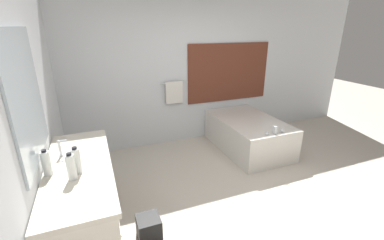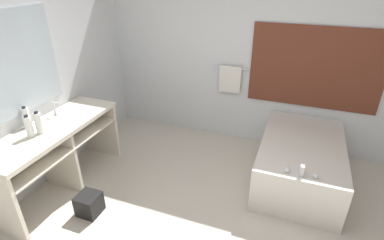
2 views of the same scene
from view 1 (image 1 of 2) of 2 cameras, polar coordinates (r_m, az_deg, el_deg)
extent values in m
plane|color=beige|center=(3.46, 13.18, -18.00)|extent=(16.00, 16.00, 0.00)
cube|color=silver|center=(4.78, -0.88, 11.00)|extent=(7.40, 0.06, 2.70)
cube|color=brown|center=(5.10, 8.21, 10.40)|extent=(1.70, 0.02, 1.10)
cylinder|color=silver|center=(4.65, -4.05, 8.20)|extent=(0.50, 0.02, 0.02)
cube|color=silver|center=(4.68, -3.96, 6.14)|extent=(0.32, 0.04, 0.40)
cube|color=silver|center=(2.37, -33.87, -2.10)|extent=(0.06, 7.40, 2.70)
cube|color=#B2C1CC|center=(2.53, -32.89, 4.23)|extent=(0.02, 1.10, 1.10)
cube|color=beige|center=(2.74, -23.87, -9.59)|extent=(0.60, 1.69, 0.05)
cube|color=beige|center=(2.85, -23.24, -13.41)|extent=(0.57, 1.61, 0.02)
cylinder|color=white|center=(2.98, -23.72, -7.72)|extent=(0.34, 0.34, 0.10)
cube|color=beige|center=(2.96, -22.66, -16.83)|extent=(0.55, 0.04, 0.81)
cube|color=beige|center=(3.67, -22.72, -9.32)|extent=(0.55, 0.04, 0.81)
cylinder|color=silver|center=(2.45, -22.46, -17.07)|extent=(0.13, 0.46, 0.13)
cylinder|color=silver|center=(3.18, -22.58, -8.12)|extent=(0.13, 0.46, 0.13)
cylinder|color=silver|center=(2.97, -27.06, -7.03)|extent=(0.04, 0.04, 0.02)
cylinder|color=silver|center=(2.93, -27.34, -5.46)|extent=(0.02, 0.02, 0.16)
cube|color=silver|center=(2.90, -26.78, -4.11)|extent=(0.07, 0.01, 0.01)
cube|color=silver|center=(4.74, 12.28, -3.04)|extent=(0.97, 1.57, 0.56)
ellipsoid|color=white|center=(4.69, 12.39, -1.56)|extent=(0.70, 1.13, 0.30)
cube|color=silver|center=(4.10, 17.88, -2.10)|extent=(0.04, 0.07, 0.12)
sphere|color=silver|center=(4.03, 16.28, -2.79)|extent=(0.06, 0.06, 0.06)
sphere|color=silver|center=(4.20, 19.32, -2.20)|extent=(0.06, 0.06, 0.06)
cylinder|color=silver|center=(2.46, -25.26, -9.50)|extent=(0.08, 0.08, 0.23)
cylinder|color=black|center=(2.41, -25.70, -6.87)|extent=(0.04, 0.04, 0.02)
cylinder|color=silver|center=(2.54, -24.27, -8.34)|extent=(0.08, 0.08, 0.24)
cylinder|color=black|center=(2.48, -24.70, -5.71)|extent=(0.04, 0.04, 0.02)
cylinder|color=silver|center=(2.63, -29.61, -8.38)|extent=(0.08, 0.08, 0.23)
cylinder|color=black|center=(2.58, -30.08, -5.96)|extent=(0.04, 0.04, 0.02)
cube|color=black|center=(2.95, -9.56, -22.54)|extent=(0.24, 0.24, 0.25)
camera|label=2|loc=(2.36, 68.06, 17.34)|focal=28.00mm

